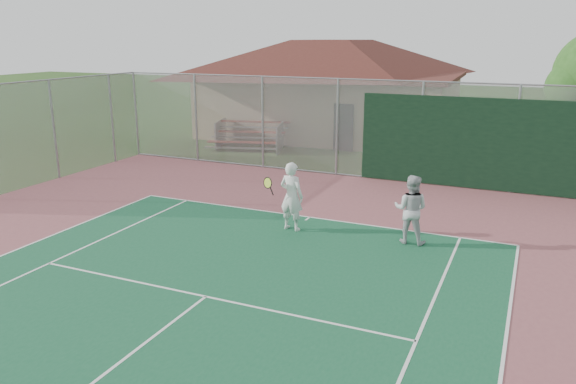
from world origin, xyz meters
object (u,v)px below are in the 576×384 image
(clubhouse, at_px, (332,78))
(player_white_front, at_px, (291,197))
(bleachers, at_px, (249,135))
(player_grey_back, at_px, (411,210))

(clubhouse, height_order, player_white_front, clubhouse)
(clubhouse, xyz_separation_m, bleachers, (-2.09, -5.23, -2.25))
(bleachers, distance_m, player_white_front, 11.34)
(bleachers, bearing_deg, player_grey_back, -60.92)
(bleachers, relative_size, player_white_front, 2.01)
(player_white_front, bearing_deg, bleachers, -48.68)
(player_grey_back, bearing_deg, clubhouse, -64.01)
(bleachers, xyz_separation_m, player_white_front, (6.24, -9.47, 0.28))
(clubhouse, distance_m, bleachers, 6.07)
(bleachers, height_order, player_grey_back, player_grey_back)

